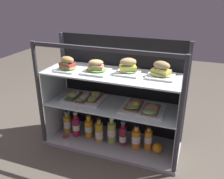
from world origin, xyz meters
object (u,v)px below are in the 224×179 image
plated_roll_sandwich_right_of_center (68,65)px  juice_bottle_front_left_end (123,136)px  open_sandwich_tray_far_left (84,98)px  orange_fruit_beside_bottles (157,148)px  plated_roll_sandwich_mid_left (128,68)px  juice_bottle_back_right (136,138)px  juice_bottle_front_right_end (112,132)px  plated_roll_sandwich_mid_right (161,71)px  juice_bottle_front_fourth (99,132)px  kitchen_scissors (66,138)px  plated_roll_sandwich_left_of_center (96,68)px  juice_bottle_near_post (89,128)px  juice_bottle_tucked_behind (67,123)px  open_sandwich_tray_near_right_corner (142,108)px  juice_bottle_back_left (76,126)px  juice_bottle_front_second (148,139)px

plated_roll_sandwich_right_of_center → juice_bottle_front_left_end: 0.75m
open_sandwich_tray_far_left → orange_fruit_beside_bottles: (0.66, -0.03, -0.33)m
plated_roll_sandwich_mid_left → juice_bottle_back_right: plated_roll_sandwich_mid_left is taller
open_sandwich_tray_far_left → juice_bottle_front_right_end: (0.26, -0.02, -0.28)m
plated_roll_sandwich_mid_right → open_sandwich_tray_far_left: (-0.63, -0.04, -0.30)m
juice_bottle_front_fourth → kitchen_scissors: 0.31m
plated_roll_sandwich_mid_right → kitchen_scissors: (-0.77, -0.16, -0.67)m
plated_roll_sandwich_left_of_center → juice_bottle_front_right_end: bearing=8.0°
open_sandwich_tray_far_left → juice_bottle_front_fourth: 0.33m
plated_roll_sandwich_mid_right → plated_roll_sandwich_mid_left: bearing=-176.7°
plated_roll_sandwich_right_of_center → juice_bottle_near_post: bearing=19.8°
juice_bottle_front_fourth → juice_bottle_near_post: bearing=165.1°
plated_roll_sandwich_mid_right → juice_bottle_near_post: (-0.59, -0.05, -0.59)m
juice_bottle_front_left_end → juice_bottle_back_right: juice_bottle_front_left_end is taller
juice_bottle_tucked_behind → juice_bottle_front_left_end: size_ratio=0.95×
juice_bottle_front_fourth → plated_roll_sandwich_mid_left: bearing=16.2°
open_sandwich_tray_far_left → open_sandwich_tray_near_right_corner: size_ratio=1.00×
juice_bottle_near_post → juice_bottle_tucked_behind: bearing=179.7°
plated_roll_sandwich_right_of_center → open_sandwich_tray_near_right_corner: plated_roll_sandwich_right_of_center is taller
plated_roll_sandwich_left_of_center → plated_roll_sandwich_mid_left: (0.24, 0.06, 0.01)m
juice_bottle_back_left → juice_bottle_front_fourth: bearing=-0.7°
plated_roll_sandwich_right_of_center → juice_bottle_near_post: 0.61m
kitchen_scissors → juice_bottle_back_left: bearing=49.4°
plated_roll_sandwich_mid_left → juice_bottle_front_left_end: size_ratio=0.82×
juice_bottle_back_right → juice_bottle_near_post: bearing=177.7°
juice_bottle_front_fourth → juice_bottle_front_second: juice_bottle_front_fourth is taller
juice_bottle_front_right_end → juice_bottle_front_left_end: (0.10, -0.00, -0.01)m
juice_bottle_front_right_end → plated_roll_sandwich_mid_right: bearing=8.9°
juice_bottle_back_right → plated_roll_sandwich_right_of_center: bearing=-176.7°
juice_bottle_front_right_end → juice_bottle_front_second: bearing=2.6°
orange_fruit_beside_bottles → kitchen_scissors: bearing=-173.7°
juice_bottle_front_left_end → plated_roll_sandwich_mid_right: bearing=12.7°
orange_fruit_beside_bottles → plated_roll_sandwich_right_of_center: bearing=-177.5°
juice_bottle_tucked_behind → juice_bottle_front_left_end: bearing=-1.2°
juice_bottle_back_left → juice_bottle_back_right: size_ratio=1.06×
plated_roll_sandwich_mid_right → juice_bottle_front_left_end: bearing=-167.3°
open_sandwich_tray_far_left → juice_bottle_front_right_end: open_sandwich_tray_far_left is taller
plated_roll_sandwich_mid_left → juice_bottle_front_second: (0.20, -0.03, -0.59)m
open_sandwich_tray_near_right_corner → juice_bottle_front_fourth: (-0.36, -0.02, -0.29)m
juice_bottle_back_left → juice_bottle_front_second: 0.65m
open_sandwich_tray_far_left → plated_roll_sandwich_left_of_center: bearing=-15.3°
plated_roll_sandwich_mid_right → kitchen_scissors: 1.04m
kitchen_scissors → juice_bottle_back_right: bearing=8.1°
plated_roll_sandwich_mid_right → open_sandwich_tray_far_left: 0.70m
plated_roll_sandwich_right_of_center → juice_bottle_front_second: plated_roll_sandwich_right_of_center is taller
juice_bottle_front_right_end → juice_bottle_back_right: (0.22, -0.01, -0.01)m
orange_fruit_beside_bottles → juice_bottle_tucked_behind: bearing=178.7°
juice_bottle_back_right → juice_bottle_tucked_behind: bearing=178.4°
open_sandwich_tray_far_left → plated_roll_sandwich_mid_right: bearing=3.6°
plated_roll_sandwich_right_of_center → juice_bottle_back_right: plated_roll_sandwich_right_of_center is taller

